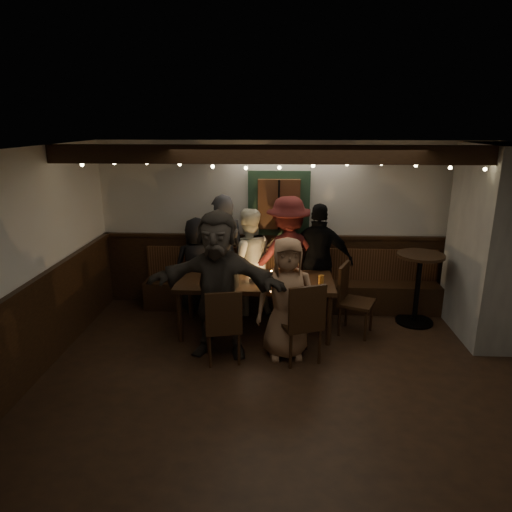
# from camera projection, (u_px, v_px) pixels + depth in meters

# --- Properties ---
(room) EXTENTS (6.02, 5.01, 2.62)m
(room) POSITION_uv_depth(u_px,v_px,m) (372.00, 260.00, 6.15)
(room) COLOR black
(room) RESTS_ON ground
(dining_table) EXTENTS (2.15, 0.92, 0.93)m
(dining_table) POSITION_uv_depth(u_px,v_px,m) (255.00, 284.00, 6.31)
(dining_table) COLOR black
(dining_table) RESTS_ON ground
(chair_near_left) EXTENTS (0.52, 0.52, 0.96)m
(chair_near_left) POSITION_uv_depth(u_px,v_px,m) (223.00, 322.00, 5.49)
(chair_near_left) COLOR black
(chair_near_left) RESTS_ON ground
(chair_near_right) EXTENTS (0.61, 0.61, 1.04)m
(chair_near_right) POSITION_uv_depth(u_px,v_px,m) (303.00, 319.00, 5.49)
(chair_near_right) COLOR black
(chair_near_right) RESTS_ON ground
(chair_end) EXTENTS (0.59, 0.59, 0.99)m
(chair_end) POSITION_uv_depth(u_px,v_px,m) (350.00, 295.00, 6.32)
(chair_end) COLOR black
(chair_end) RESTS_ON ground
(high_top) EXTENTS (0.66, 0.66, 1.06)m
(high_top) POSITION_uv_depth(u_px,v_px,m) (418.00, 280.00, 6.59)
(high_top) COLOR black
(high_top) RESTS_ON ground
(person_a) EXTENTS (0.82, 0.65, 1.48)m
(person_a) POSITION_uv_depth(u_px,v_px,m) (198.00, 265.00, 7.01)
(person_a) COLOR black
(person_a) RESTS_ON ground
(person_b) EXTENTS (0.69, 0.46, 1.85)m
(person_b) POSITION_uv_depth(u_px,v_px,m) (223.00, 255.00, 6.92)
(person_b) COLOR #35363C
(person_b) RESTS_ON ground
(person_c) EXTENTS (0.93, 0.80, 1.64)m
(person_c) POSITION_uv_depth(u_px,v_px,m) (248.00, 262.00, 6.92)
(person_c) COLOR beige
(person_c) RESTS_ON ground
(person_d) EXTENTS (1.33, 1.01, 1.82)m
(person_d) POSITION_uv_depth(u_px,v_px,m) (288.00, 257.00, 6.87)
(person_d) COLOR #421313
(person_d) RESTS_ON ground
(person_e) EXTENTS (1.07, 0.60, 1.72)m
(person_e) POSITION_uv_depth(u_px,v_px,m) (319.00, 261.00, 6.83)
(person_e) COLOR black
(person_e) RESTS_ON ground
(person_f) EXTENTS (1.78, 0.73, 1.86)m
(person_f) POSITION_uv_depth(u_px,v_px,m) (218.00, 285.00, 5.63)
(person_f) COLOR #322C26
(person_f) RESTS_ON ground
(person_g) EXTENTS (0.81, 0.58, 1.55)m
(person_g) POSITION_uv_depth(u_px,v_px,m) (286.00, 299.00, 5.60)
(person_g) COLOR #9C7152
(person_g) RESTS_ON ground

